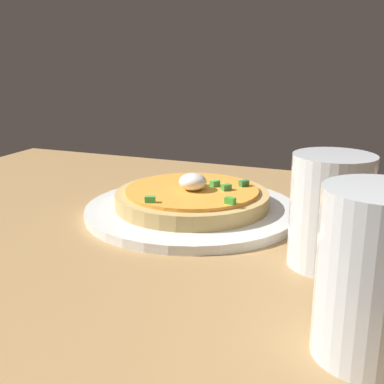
{
  "coord_description": "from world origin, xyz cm",
  "views": [
    {
      "loc": [
        -21.43,
        55.57,
        24.91
      ],
      "look_at": [
        2.52,
        -4.74,
        6.24
      ],
      "focal_mm": 46.23,
      "sensor_mm": 36.0,
      "label": 1
    }
  ],
  "objects_px": {
    "cup_far": "(330,216)",
    "cup_near": "(373,283)",
    "plate": "(192,210)",
    "pizza": "(192,197)"
  },
  "relations": [
    {
      "from": "pizza",
      "to": "cup_far",
      "type": "xyz_separation_m",
      "value": [
        -0.19,
        0.1,
        0.03
      ]
    },
    {
      "from": "plate",
      "to": "cup_far",
      "type": "height_order",
      "value": "cup_far"
    },
    {
      "from": "pizza",
      "to": "cup_far",
      "type": "relative_size",
      "value": 1.78
    },
    {
      "from": "plate",
      "to": "pizza",
      "type": "bearing_deg",
      "value": 140.44
    },
    {
      "from": "plate",
      "to": "pizza",
      "type": "xyz_separation_m",
      "value": [
        -0.0,
        0.0,
        0.02
      ]
    },
    {
      "from": "plate",
      "to": "cup_near",
      "type": "distance_m",
      "value": 0.36
    },
    {
      "from": "cup_near",
      "to": "cup_far",
      "type": "relative_size",
      "value": 1.09
    },
    {
      "from": "cup_near",
      "to": "pizza",
      "type": "bearing_deg",
      "value": -46.69
    },
    {
      "from": "cup_far",
      "to": "cup_near",
      "type": "bearing_deg",
      "value": 107.09
    },
    {
      "from": "plate",
      "to": "cup_near",
      "type": "relative_size",
      "value": 2.28
    }
  ]
}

